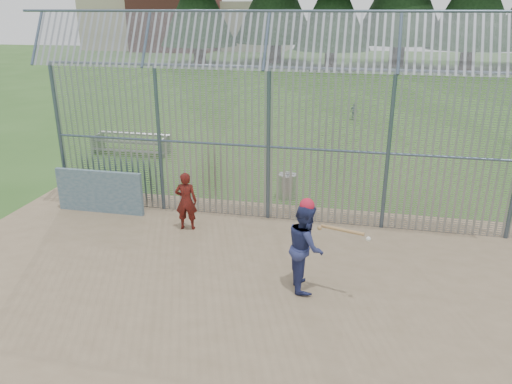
% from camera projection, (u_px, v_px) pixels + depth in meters
% --- Properties ---
extents(ground, '(120.00, 120.00, 0.00)m').
position_uv_depth(ground, '(236.00, 283.00, 10.34)').
color(ground, '#2D511E').
rests_on(ground, ground).
extents(dirt_infield, '(14.00, 10.00, 0.02)m').
position_uv_depth(dirt_infield, '(229.00, 296.00, 9.88)').
color(dirt_infield, '#756047').
rests_on(dirt_infield, ground).
extents(dugout_wall, '(2.50, 0.12, 1.20)m').
position_uv_depth(dugout_wall, '(100.00, 192.00, 13.70)').
color(dugout_wall, '#38566B').
rests_on(dugout_wall, dirt_infield).
extents(batter, '(0.89, 1.03, 1.81)m').
position_uv_depth(batter, '(305.00, 247.00, 9.88)').
color(batter, navy).
rests_on(batter, dirt_infield).
extents(onlooker, '(0.60, 0.44, 1.51)m').
position_uv_depth(onlooker, '(186.00, 201.00, 12.60)').
color(onlooker, maroon).
rests_on(onlooker, dirt_infield).
extents(bg_kid_seated, '(0.50, 0.49, 0.85)m').
position_uv_depth(bg_kid_seated, '(354.00, 112.00, 25.09)').
color(bg_kid_seated, slate).
rests_on(bg_kid_seated, ground).
extents(batting_gear, '(1.38, 0.56, 0.61)m').
position_uv_depth(batting_gear, '(313.00, 210.00, 9.55)').
color(batting_gear, red).
rests_on(batting_gear, ground).
extents(trash_can, '(0.56, 0.56, 0.82)m').
position_uv_depth(trash_can, '(287.00, 186.00, 14.84)').
color(trash_can, gray).
rests_on(trash_can, ground).
extents(bleacher, '(3.00, 0.95, 0.72)m').
position_uv_depth(bleacher, '(131.00, 143.00, 19.36)').
color(bleacher, slate).
rests_on(bleacher, ground).
extents(backstop_fence, '(20.09, 0.81, 5.30)m').
position_uv_depth(backstop_fence, '(340.00, 137.00, 12.30)').
color(backstop_fence, '#47566B').
rests_on(backstop_fence, ground).
extents(distant_buildings, '(26.50, 10.50, 8.00)m').
position_uv_depth(distant_buildings, '(172.00, 21.00, 65.43)').
color(distant_buildings, brown).
rests_on(distant_buildings, ground).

